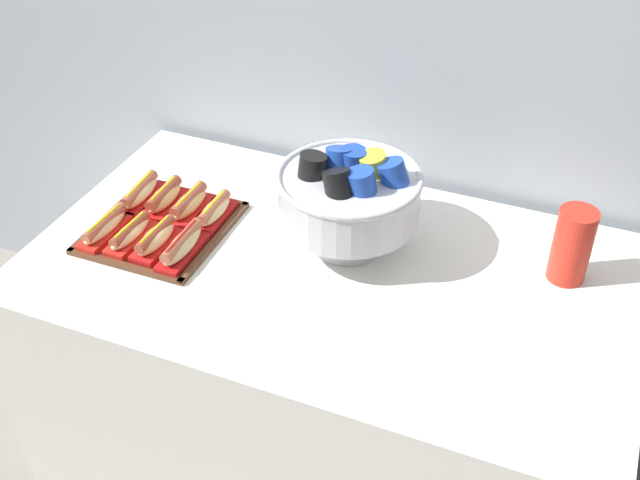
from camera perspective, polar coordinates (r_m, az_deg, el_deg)
name	(u,v)px	position (r m, az deg, el deg)	size (l,w,h in m)	color
ground_plane	(329,458)	(2.46, 0.65, -15.54)	(10.00, 10.00, 0.00)	gray
buffet_table	(330,367)	(2.16, 0.72, -9.19)	(1.49, 0.85, 0.75)	white
serving_tray	(162,228)	(2.08, -11.39, 0.85)	(0.33, 0.36, 0.01)	#56331E
hot_dog_0	(105,227)	(2.07, -15.31, 0.90)	(0.06, 0.18, 0.06)	red
hot_dog_1	(130,234)	(2.03, -13.58, 0.43)	(0.06, 0.16, 0.05)	red
hot_dog_2	(156,239)	(1.99, -11.80, 0.04)	(0.07, 0.16, 0.06)	red
hot_dog_3	(182,246)	(1.96, -9.94, -0.44)	(0.06, 0.18, 0.06)	#B21414
hot_dog_4	(140,193)	(2.18, -12.90, 3.31)	(0.08, 0.18, 0.06)	#B21414
hot_dog_5	(164,198)	(2.14, -11.22, 2.98)	(0.07, 0.16, 0.06)	#B21414
hot_dog_6	(189,204)	(2.10, -9.47, 2.55)	(0.07, 0.17, 0.06)	red
hot_dog_7	(214,212)	(2.07, -7.67, 2.06)	(0.06, 0.16, 0.06)	#B21414
punch_bowl	(350,194)	(1.90, 2.15, 3.33)	(0.36, 0.36, 0.27)	silver
cup_stack	(572,245)	(1.92, 17.79, -0.37)	(0.09, 0.09, 0.19)	red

